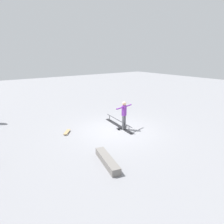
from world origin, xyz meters
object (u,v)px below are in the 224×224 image
skate_ledge (107,160)px  skater_main (124,113)px  grind_rail (118,123)px  skateboard_main (122,127)px  loose_skateboard_natural (67,132)px

skate_ledge → skater_main: bearing=-49.2°
grind_rail → skate_ledge: (-3.25, 3.11, -0.03)m
skater_main → skateboard_main: (0.18, -0.01, -0.92)m
grind_rail → loose_skateboard_natural: grind_rail is taller
skater_main → loose_skateboard_natural: size_ratio=2.30×
skateboard_main → grind_rail: bearing=68.0°
skater_main → loose_skateboard_natural: skater_main is taller
loose_skateboard_natural → grind_rail: bearing=115.6°
grind_rail → skater_main: skater_main is taller
skateboard_main → loose_skateboard_natural: size_ratio=1.11×
skater_main → skateboard_main: bearing=-105.5°
loose_skateboard_natural → skater_main: bearing=104.5°
skater_main → grind_rail: bearing=-110.7°
loose_skateboard_natural → skateboard_main: bearing=107.5°
skate_ledge → skateboard_main: bearing=-47.4°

